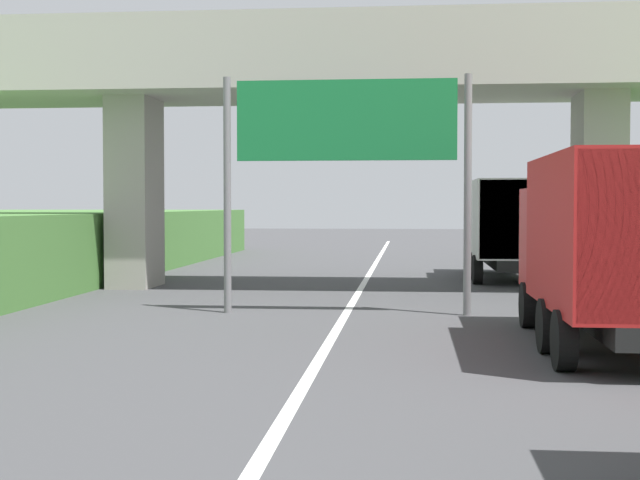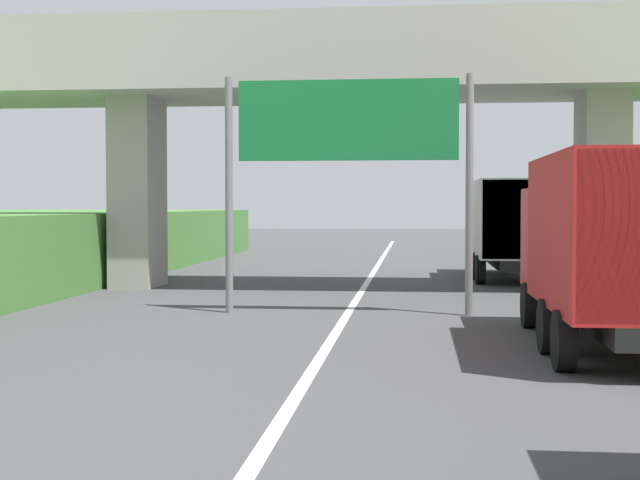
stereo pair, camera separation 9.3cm
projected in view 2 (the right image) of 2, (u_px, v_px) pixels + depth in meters
lane_centre_stripe at (350, 310)px, 22.44m from camera, size 0.20×85.56×0.01m
overpass_bridge at (364, 88)px, 27.87m from camera, size 40.00×4.80×8.14m
overhead_highway_sign at (348, 137)px, 21.41m from camera, size 5.88×0.18×5.64m
truck_white at (507, 224)px, 31.80m from camera, size 2.44×7.30×3.44m
truck_red at (605, 242)px, 16.21m from camera, size 2.44×7.30×3.44m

